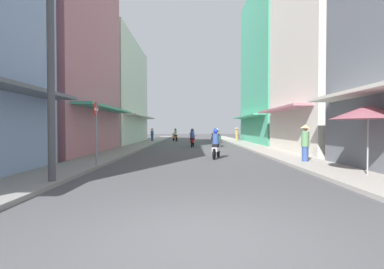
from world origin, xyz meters
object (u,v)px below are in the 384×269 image
(vendor_umbrella, at_px, (370,112))
(motorbike_maroon, at_px, (216,135))
(pedestrian_foreground, at_px, (154,134))
(pedestrian_midway, at_px, (238,134))
(motorbike_red, at_px, (194,139))
(utility_pole, at_px, (53,69))
(pedestrian_crossing, at_px, (307,142))
(motorbike_blue, at_px, (219,136))
(motorbike_green, at_px, (219,138))
(street_sign_no_entry, at_px, (98,125))
(motorbike_white, at_px, (193,136))
(motorbike_orange, at_px, (176,135))
(motorbike_silver, at_px, (218,145))

(vendor_umbrella, bearing_deg, motorbike_maroon, 95.74)
(pedestrian_foreground, distance_m, pedestrian_midway, 9.95)
(motorbike_red, bearing_deg, utility_pole, -103.83)
(motorbike_maroon, bearing_deg, pedestrian_crossing, -84.75)
(motorbike_blue, bearing_deg, motorbike_maroon, 89.07)
(pedestrian_midway, bearing_deg, motorbike_maroon, 129.38)
(motorbike_green, relative_size, pedestrian_crossing, 1.02)
(pedestrian_midway, distance_m, street_sign_no_entry, 23.87)
(vendor_umbrella, bearing_deg, motorbike_white, 102.62)
(motorbike_white, bearing_deg, street_sign_no_entry, -99.45)
(motorbike_red, xyz_separation_m, motorbike_maroon, (2.82, 12.21, 0.00))
(motorbike_red, xyz_separation_m, vendor_umbrella, (5.56, -15.06, 1.41))
(motorbike_green, height_order, pedestrian_foreground, pedestrian_foreground)
(motorbike_blue, xyz_separation_m, vendor_umbrella, (2.83, -21.84, 1.41))
(motorbike_blue, xyz_separation_m, street_sign_no_entry, (-6.61, -19.54, 1.01))
(motorbike_orange, relative_size, vendor_umbrella, 0.74)
(utility_pole, xyz_separation_m, street_sign_no_entry, (0.10, 3.40, -1.52))
(motorbike_silver, distance_m, utility_pole, 9.14)
(motorbike_maroon, bearing_deg, motorbike_silver, -94.24)
(motorbike_silver, bearing_deg, motorbike_white, 93.90)
(motorbike_white, height_order, motorbike_orange, same)
(motorbike_blue, xyz_separation_m, pedestrian_crossing, (2.27, -18.25, 0.29))
(motorbike_white, distance_m, utility_pole, 26.68)
(motorbike_red, bearing_deg, street_sign_no_entry, -106.91)
(motorbike_green, bearing_deg, vendor_umbrella, -77.80)
(pedestrian_midway, bearing_deg, motorbike_blue, -134.71)
(motorbike_red, relative_size, street_sign_no_entry, 0.68)
(pedestrian_crossing, xyz_separation_m, utility_pole, (-8.97, -4.69, 2.25))
(motorbike_white, distance_m, motorbike_blue, 4.35)
(motorbike_blue, distance_m, pedestrian_midway, 3.54)
(vendor_umbrella, bearing_deg, motorbike_red, 110.27)
(motorbike_orange, distance_m, pedestrian_midway, 7.53)
(pedestrian_foreground, bearing_deg, motorbike_blue, -18.38)
(motorbike_blue, height_order, utility_pole, utility_pole)
(motorbike_white, bearing_deg, motorbike_silver, -86.10)
(motorbike_maroon, relative_size, motorbike_silver, 0.99)
(motorbike_red, distance_m, vendor_umbrella, 16.11)
(motorbike_red, relative_size, pedestrian_crossing, 1.03)
(motorbike_silver, distance_m, motorbike_green, 9.73)
(motorbike_red, xyz_separation_m, street_sign_no_entry, (-3.88, -12.76, 1.01))
(pedestrian_midway, distance_m, pedestrian_crossing, 20.77)
(pedestrian_crossing, bearing_deg, motorbike_red, 113.52)
(motorbike_orange, bearing_deg, utility_pole, -93.90)
(pedestrian_foreground, bearing_deg, street_sign_no_entry, -87.78)
(motorbike_silver, distance_m, vendor_umbrella, 7.50)
(motorbike_silver, xyz_separation_m, pedestrian_foreground, (-5.97, 18.36, 0.21))
(motorbike_blue, distance_m, pedestrian_crossing, 18.40)
(pedestrian_midway, relative_size, vendor_umbrella, 0.73)
(street_sign_no_entry, bearing_deg, motorbike_green, 65.60)
(pedestrian_foreground, xyz_separation_m, street_sign_no_entry, (0.86, -22.02, 0.80))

